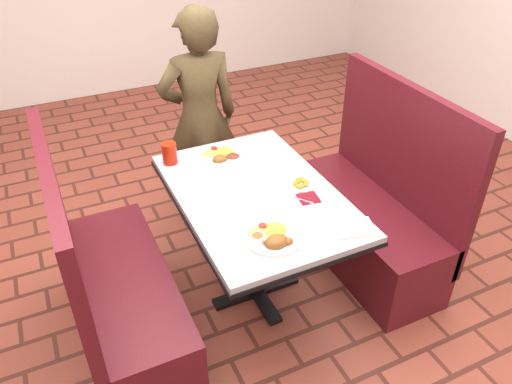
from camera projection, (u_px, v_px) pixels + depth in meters
dining_table at (256, 207)px, 2.70m from camera, size 0.81×1.21×0.75m
booth_bench_left at (118, 295)px, 2.60m from camera, size 0.47×1.20×1.17m
booth_bench_right at (370, 216)px, 3.16m from camera, size 0.47×1.20×1.17m
diner_person at (200, 119)px, 3.37m from camera, size 0.57×0.39×1.50m
near_dinner_plate at (272, 235)px, 2.30m from camera, size 0.27×0.27×0.08m
far_dinner_plate at (221, 154)px, 2.93m from camera, size 0.27×0.27×0.07m
plantain_plate at (301, 184)px, 2.69m from camera, size 0.16×0.16×0.02m
maroon_napkin at (308, 198)px, 2.59m from camera, size 0.12×0.12×0.00m
spoon_utensil at (303, 200)px, 2.57m from camera, size 0.07×0.10×0.00m
red_tumbler at (170, 153)px, 2.86m from camera, size 0.08×0.08×0.13m
paper_napkin at (354, 228)px, 2.38m from camera, size 0.22×0.19×0.01m
knife_utensil at (274, 238)px, 2.31m from camera, size 0.05×0.18×0.00m
fork_utensil at (266, 238)px, 2.31m from camera, size 0.06×0.12×0.00m
lettuce_shreds at (258, 184)px, 2.70m from camera, size 0.28×0.32×0.00m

